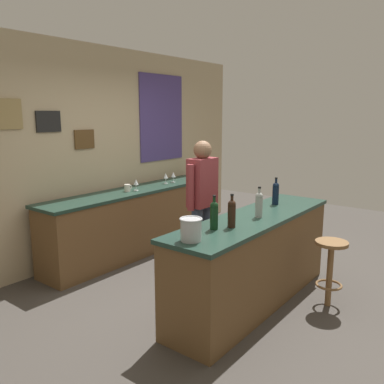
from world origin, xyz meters
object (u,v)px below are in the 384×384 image
at_px(bar_stool, 330,262).
at_px(coffee_mug, 127,188).
at_px(wine_glass_c, 173,175).
at_px(wine_bottle_b, 232,213).
at_px(ice_bucket, 191,229).
at_px(wine_bottle_c, 259,204).
at_px(wine_glass_a, 136,183).
at_px(wine_bottle_d, 276,192).
at_px(wine_glass_b, 166,176).
at_px(wine_bottle_a, 214,214).
at_px(bartender, 202,199).

distance_m(bar_stool, coffee_mug, 2.72).
bearing_deg(coffee_mug, wine_glass_c, -1.27).
xyz_separation_m(wine_bottle_b, ice_bucket, (-0.53, 0.05, -0.04)).
distance_m(wine_bottle_c, wine_glass_a, 2.04).
relative_size(ice_bucket, wine_glass_a, 1.21).
bearing_deg(coffee_mug, wine_bottle_b, -107.75).
xyz_separation_m(wine_bottle_c, wine_bottle_d, (0.62, 0.13, 0.00)).
bearing_deg(coffee_mug, wine_bottle_d, -77.60).
height_order(ice_bucket, wine_glass_c, ice_bucket).
relative_size(wine_bottle_b, wine_glass_c, 1.97).
bearing_deg(wine_glass_a, wine_bottle_c, -98.51).
relative_size(wine_bottle_c, wine_bottle_d, 1.00).
relative_size(wine_glass_b, wine_glass_c, 1.00).
bearing_deg(wine_bottle_a, bartender, 41.46).
xyz_separation_m(wine_bottle_b, wine_bottle_d, (1.08, 0.11, 0.00)).
relative_size(wine_bottle_c, wine_glass_a, 1.97).
xyz_separation_m(wine_bottle_b, wine_glass_b, (1.42, 2.05, -0.05)).
height_order(ice_bucket, wine_glass_b, ice_bucket).
xyz_separation_m(bartender, wine_glass_c, (0.85, 1.17, 0.07)).
relative_size(wine_glass_c, coffee_mug, 1.24).
height_order(wine_bottle_d, wine_glass_c, wine_bottle_d).
xyz_separation_m(ice_bucket, wine_glass_b, (1.94, 1.99, -0.01)).
height_order(bar_stool, wine_bottle_d, wine_bottle_d).
relative_size(bartender, wine_glass_a, 10.45).
xyz_separation_m(wine_bottle_c, wine_glass_c, (1.11, 2.05, -0.05)).
xyz_separation_m(bar_stool, wine_glass_c, (0.68, 2.64, 0.55)).
bearing_deg(wine_bottle_c, coffee_mug, 84.68).
bearing_deg(wine_glass_c, wine_glass_b, 173.05).
bearing_deg(ice_bucket, wine_bottle_a, 5.78).
bearing_deg(wine_glass_b, bartender, -120.36).
bearing_deg(wine_bottle_b, wine_glass_b, 55.25).
relative_size(wine_bottle_d, coffee_mug, 2.45).
relative_size(bartender, bar_stool, 2.38).
xyz_separation_m(wine_bottle_b, wine_glass_a, (0.76, 2.00, -0.05)).
xyz_separation_m(wine_bottle_c, wine_glass_a, (0.30, 2.02, -0.05)).
bearing_deg(wine_glass_c, wine_bottle_d, -104.29).
xyz_separation_m(wine_bottle_b, coffee_mug, (0.66, 2.05, -0.11)).
height_order(bar_stool, wine_glass_a, wine_glass_a).
bearing_deg(wine_glass_c, bar_stool, -104.51).
relative_size(wine_bottle_b, coffee_mug, 2.45).
bearing_deg(ice_bucket, wine_bottle_d, 1.95).
relative_size(wine_bottle_b, ice_bucket, 1.63).
xyz_separation_m(bartender, coffee_mug, (-0.07, 1.19, 0.01)).
distance_m(wine_glass_c, coffee_mug, 0.92).
bearing_deg(wine_bottle_b, bartender, 49.87).
relative_size(wine_bottle_a, coffee_mug, 2.45).
height_order(bartender, coffee_mug, bartender).
height_order(wine_glass_a, wine_glass_c, same).
bearing_deg(bartender, wine_bottle_c, -106.49).
bearing_deg(wine_bottle_d, wine_glass_b, 80.16).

